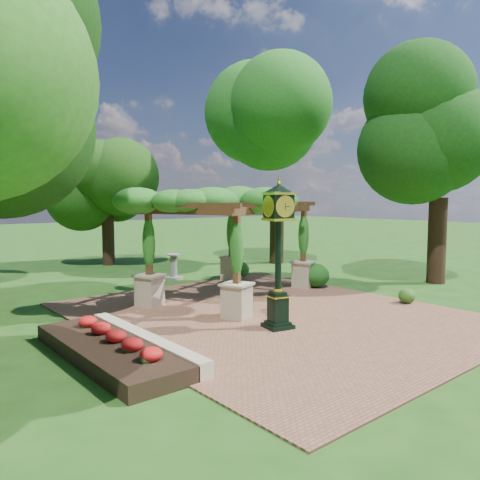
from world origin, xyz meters
TOP-DOWN VIEW (x-y plane):
  - ground at (0.00, 0.00)m, footprint 120.00×120.00m
  - brick_plaza at (0.00, 1.00)m, footprint 10.00×12.00m
  - border_wall at (-4.60, 0.50)m, footprint 0.35×5.00m
  - flower_bed at (-5.50, 0.50)m, footprint 1.50×5.00m
  - pedestal_clock at (-0.94, -0.24)m, footprint 0.93×0.93m
  - pergola at (0.81, 3.83)m, footprint 7.31×5.97m
  - sundial at (1.05, 8.30)m, footprint 0.76×0.76m
  - shrub_front at (4.49, -0.87)m, footprint 0.69×0.69m
  - shrub_mid at (4.31, 2.97)m, footprint 1.19×1.19m
  - shrub_back at (3.24, 6.43)m, footprint 1.14×1.14m
  - tree_north at (0.77, 14.39)m, footprint 3.70×3.70m
  - tree_east_far at (8.16, 9.14)m, footprint 5.21×5.21m
  - tree_east_near at (9.07, 0.50)m, footprint 4.28×4.28m

SIDE VIEW (x-z plane):
  - ground at x=0.00m, z-range 0.00..0.00m
  - brick_plaza at x=0.00m, z-range 0.00..0.04m
  - flower_bed at x=-5.50m, z-range 0.00..0.36m
  - border_wall at x=-4.60m, z-range 0.00..0.40m
  - shrub_front at x=4.49m, z-range 0.04..0.54m
  - shrub_back at x=3.24m, z-range 0.04..0.82m
  - sundial at x=1.05m, z-range -0.07..1.06m
  - shrub_mid at x=4.31m, z-range 0.04..0.98m
  - pedestal_clock at x=-0.94m, z-range 0.40..4.37m
  - pergola at x=0.81m, z-range 1.27..5.24m
  - tree_north at x=0.77m, z-range 1.25..8.01m
  - tree_east_near at x=9.07m, z-range 1.71..10.96m
  - tree_east_far at x=8.16m, z-range 1.94..12.28m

